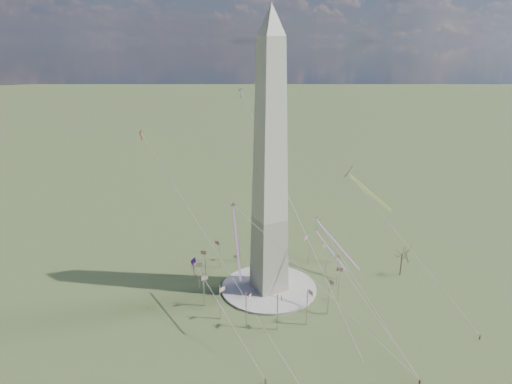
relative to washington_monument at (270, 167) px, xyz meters
name	(u,v)px	position (x,y,z in m)	size (l,w,h in m)	color
ground	(269,289)	(0.00, 0.00, -47.95)	(2000.00, 2000.00, 0.00)	#455229
plaza	(269,288)	(0.00, 0.00, -47.55)	(36.00, 36.00, 0.80)	beige
washington_monument	(270,167)	(0.00, 0.00, 0.00)	(15.56, 15.56, 100.00)	#BAB49C
flagpole_ring	(269,272)	(0.00, 0.00, -40.68)	(54.40, 54.40, 13.00)	silver
tree_near	(402,252)	(52.11, -14.40, -38.00)	(7.97, 7.97, 13.95)	#443129
person_east	(480,337)	(44.31, -57.40, -47.03)	(0.67, 0.44, 1.84)	gray
person_west	(265,381)	(-25.04, -44.05, -47.03)	(0.89, 0.70, 1.84)	gray
person_centre	(420,382)	(12.52, -63.39, -47.13)	(0.97, 0.40, 1.65)	gray
kite_delta_black	(351,174)	(41.80, 7.73, -10.27)	(15.92, 19.43, 17.00)	black
kite_diamond_purple	(194,264)	(-29.91, -1.95, -29.55)	(1.63, 2.64, 8.40)	#3C186C
kite_streamer_left	(331,236)	(15.14, -16.86, -22.72)	(6.44, 19.49, 13.66)	#FF2841
kite_streamer_mid	(236,229)	(-17.02, -8.00, -17.05)	(9.48, 23.66, 16.89)	#FF2841
kite_streamer_right	(327,245)	(28.04, 2.68, -36.72)	(4.74, 18.27, 12.65)	#FF2841
kite_small_red	(141,133)	(-34.44, 41.25, 7.81)	(1.21, 1.82, 3.93)	red
kite_small_white	(240,91)	(8.74, 42.53, 21.65)	(1.50, 2.28, 4.92)	white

